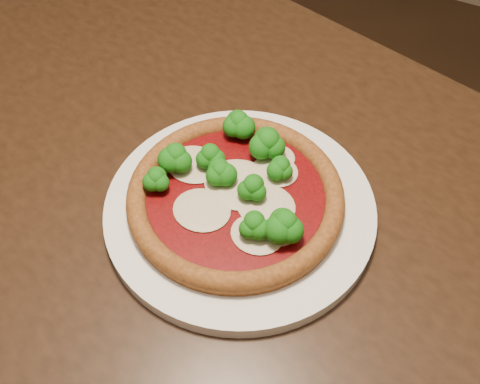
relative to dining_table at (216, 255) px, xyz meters
The scene contains 3 objects.
dining_table is the anchor object (origin of this frame).
plate 0.10m from the dining_table, 40.38° to the left, with size 0.33×0.33×0.02m, color silver.
pizza 0.13m from the dining_table, 54.27° to the left, with size 0.26×0.26×0.06m.
Camera 1 is at (0.35, -0.28, 1.28)m, focal length 40.00 mm.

